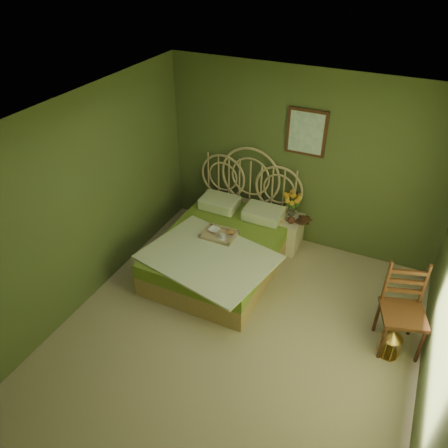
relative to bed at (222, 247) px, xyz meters
The scene contains 13 objects.
floor 1.42m from the bed, 58.68° to the right, with size 4.50×4.50×0.00m, color tan.
ceiling 2.68m from the bed, 58.68° to the right, with size 4.50×4.50×0.00m, color silver.
wall_back 1.62m from the bed, 55.83° to the left, with size 4.00×4.00×0.00m, color #4E6133.
wall_left 2.01m from the bed, 137.13° to the right, with size 4.50×4.50×0.00m, color #4E6133.
wall_art 1.93m from the bed, 54.26° to the left, with size 0.54×0.04×0.64m.
bed is the anchor object (origin of this frame).
nightstand 1.04m from the bed, 51.13° to the left, with size 0.46×0.47×0.94m.
chair 2.47m from the bed, ahead, with size 0.58×0.58×1.06m.
birdcage 2.46m from the bed, 14.91° to the right, with size 0.23×0.23×0.35m.
book_lower 1.18m from the bed, 44.58° to the left, with size 0.16×0.21×0.02m, color #381E0F.
book_upper 1.18m from the bed, 44.58° to the left, with size 0.17×0.23×0.02m, color #472819.
cereal_bowl 0.28m from the bed, behind, with size 0.15×0.15×0.04m, color white.
coffee_cup 0.29m from the bed, 64.20° to the right, with size 0.07×0.07×0.07m, color white.
Camera 1 is at (1.37, -3.20, 4.00)m, focal length 35.00 mm.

